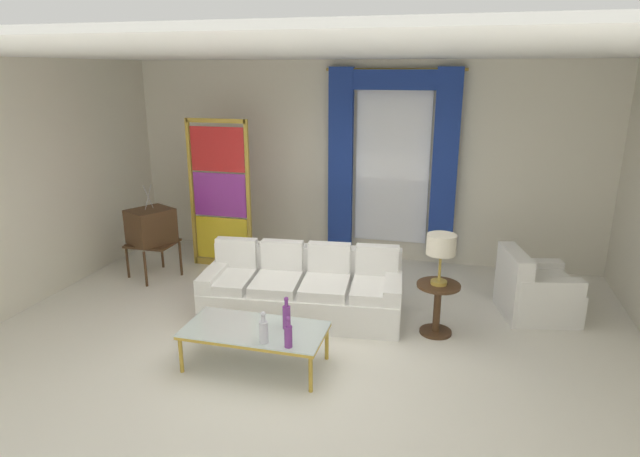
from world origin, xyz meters
name	(u,v)px	position (x,y,z in m)	size (l,w,h in m)	color
ground_plane	(305,345)	(0.00, 0.00, 0.00)	(16.00, 16.00, 0.00)	silver
wall_rear	(360,162)	(0.00, 3.06, 1.50)	(8.00, 0.12, 3.00)	silver
wall_left	(42,181)	(-3.66, 0.60, 1.50)	(0.12, 7.00, 3.00)	silver
ceiling_slab	(324,54)	(0.00, 0.80, 3.02)	(8.00, 7.60, 0.04)	white
curtained_window	(392,149)	(0.50, 2.89, 1.74)	(2.00, 0.17, 2.70)	white
couch_white_long	(303,290)	(-0.23, 0.74, 0.31)	(2.42, 1.15, 0.86)	white
coffee_table	(255,331)	(-0.36, -0.53, 0.38)	(1.40, 0.68, 0.41)	silver
bottle_blue_decanter	(287,316)	(-0.05, -0.44, 0.55)	(0.08, 0.08, 0.34)	#753384
bottle_crystal_tall	(264,330)	(-0.17, -0.77, 0.54)	(0.08, 0.08, 0.32)	silver
bottle_amber_squat	(288,335)	(0.08, -0.79, 0.53)	(0.07, 0.07, 0.31)	#753384
vintage_tv	(151,228)	(-2.65, 1.37, 0.73)	(0.72, 0.75, 1.35)	#472D19
armchair_white	(533,292)	(2.45, 1.43, 0.29)	(0.98, 0.96, 0.80)	white
stained_glass_divider	(220,198)	(-1.88, 2.03, 1.06)	(0.95, 0.05, 2.20)	gold
peacock_figurine	(237,261)	(-1.51, 1.70, 0.22)	(0.44, 0.60, 0.50)	beige
round_side_table	(437,304)	(1.35, 0.64, 0.36)	(0.48, 0.48, 0.59)	#472D19
table_lamp_brass	(441,247)	(1.35, 0.64, 1.03)	(0.32, 0.32, 0.57)	#B29338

